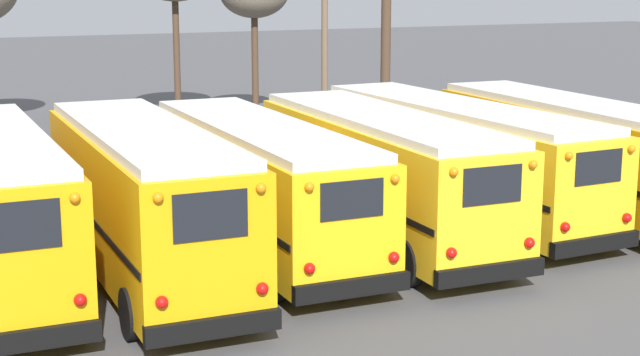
# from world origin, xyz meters

# --- Properties ---
(ground_plane) EXTENTS (160.00, 160.00, 0.00)m
(ground_plane) POSITION_xyz_m (0.00, 0.00, 0.00)
(ground_plane) COLOR #4C4C4F
(school_bus_1) EXTENTS (2.53, 9.57, 3.29)m
(school_bus_1) POSITION_xyz_m (-4.52, -1.07, 1.78)
(school_bus_1) COLOR #E5A00C
(school_bus_1) RESTS_ON ground
(school_bus_2) EXTENTS (2.53, 10.04, 3.01)m
(school_bus_2) POSITION_xyz_m (-1.51, 0.07, 1.65)
(school_bus_2) COLOR yellow
(school_bus_2) RESTS_ON ground
(school_bus_3) EXTENTS (2.65, 9.93, 3.10)m
(school_bus_3) POSITION_xyz_m (1.51, -0.26, 1.69)
(school_bus_3) COLOR yellow
(school_bus_3) RESTS_ON ground
(school_bus_4) EXTENTS (2.99, 11.01, 3.01)m
(school_bus_4) POSITION_xyz_m (4.52, 1.13, 1.64)
(school_bus_4) COLOR yellow
(school_bus_4) RESTS_ON ground
(school_bus_5) EXTENTS (2.55, 9.81, 3.06)m
(school_bus_5) POSITION_xyz_m (7.53, 0.33, 1.68)
(school_bus_5) COLOR #E5A00C
(school_bus_5) RESTS_ON ground
(utility_pole) EXTENTS (1.80, 0.25, 7.97)m
(utility_pole) POSITION_xyz_m (6.23, 13.55, 4.19)
(utility_pole) COLOR brown
(utility_pole) RESTS_ON ground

